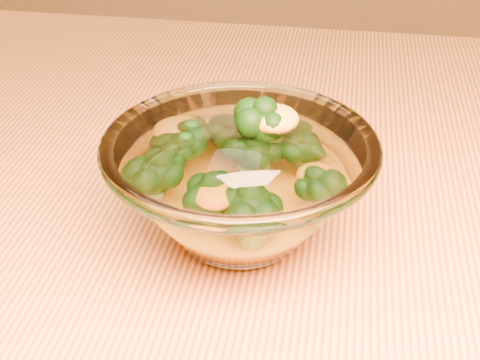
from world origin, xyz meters
The scene contains 4 objects.
table centered at (0.00, 0.00, 0.65)m, with size 1.20×0.80×0.75m.
glass_bowl centered at (-0.07, -0.02, 0.79)m, with size 0.19×0.19×0.08m.
cheese_sauce centered at (-0.07, -0.02, 0.78)m, with size 0.11×0.11×0.03m, color gold.
broccoli_heap centered at (-0.07, -0.02, 0.80)m, with size 0.13×0.12×0.07m.
Camera 1 is at (-0.01, -0.40, 1.04)m, focal length 50.00 mm.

